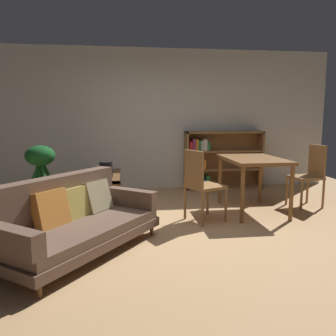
# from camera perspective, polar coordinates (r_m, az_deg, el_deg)

# --- Properties ---
(ground_plane) EXTENTS (8.16, 8.16, 0.00)m
(ground_plane) POSITION_cam_1_polar(r_m,az_deg,el_deg) (4.23, 2.77, -10.71)
(ground_plane) COLOR tan
(back_wall_panel) EXTENTS (6.80, 0.10, 2.70)m
(back_wall_panel) POSITION_cam_1_polar(r_m,az_deg,el_deg) (6.67, -1.35, 8.15)
(back_wall_panel) COLOR silver
(back_wall_panel) RESTS_ON ground_plane
(fabric_couch) EXTENTS (1.77, 1.95, 0.77)m
(fabric_couch) POSITION_cam_1_polar(r_m,az_deg,el_deg) (3.71, -15.95, -8.29)
(fabric_couch) COLOR brown
(fabric_couch) RESTS_ON ground_plane
(media_console) EXTENTS (0.39, 1.17, 0.53)m
(media_console) POSITION_cam_1_polar(r_m,az_deg,el_deg) (5.27, -10.14, -4.01)
(media_console) COLOR brown
(media_console) RESTS_ON ground_plane
(open_laptop) EXTENTS (0.46, 0.37, 0.07)m
(open_laptop) POSITION_cam_1_polar(r_m,az_deg,el_deg) (5.34, -11.31, -0.69)
(open_laptop) COLOR #333338
(open_laptop) RESTS_ON media_console
(desk_speaker) EXTENTS (0.19, 0.19, 0.23)m
(desk_speaker) POSITION_cam_1_polar(r_m,az_deg,el_deg) (4.95, -10.43, -0.25)
(desk_speaker) COLOR black
(desk_speaker) RESTS_ON media_console
(potted_floor_plant) EXTENTS (0.48, 0.57, 0.97)m
(potted_floor_plant) POSITION_cam_1_polar(r_m,az_deg,el_deg) (5.54, -20.73, 0.10)
(potted_floor_plant) COLOR #9E9389
(potted_floor_plant) RESTS_ON ground_plane
(dining_table) EXTENTS (0.79, 1.16, 0.81)m
(dining_table) POSITION_cam_1_polar(r_m,az_deg,el_deg) (5.12, 14.21, 0.63)
(dining_table) COLOR brown
(dining_table) RESTS_ON ground_plane
(dining_chair_near) EXTENTS (0.57, 0.57, 0.97)m
(dining_chair_near) POSITION_cam_1_polar(r_m,az_deg,el_deg) (4.52, 5.57, -2.37)
(dining_chair_near) COLOR olive
(dining_chair_near) RESTS_ON ground_plane
(dining_chair_far) EXTENTS (0.50, 0.46, 0.97)m
(dining_chair_far) POSITION_cam_1_polar(r_m,az_deg,el_deg) (5.75, 22.90, -0.75)
(dining_chair_far) COLOR olive
(dining_chair_far) RESTS_ON ground_plane
(bookshelf) EXTENTS (1.54, 0.33, 1.13)m
(bookshelf) POSITION_cam_1_polar(r_m,az_deg,el_deg) (6.75, 8.25, 1.22)
(bookshelf) COLOR olive
(bookshelf) RESTS_ON ground_plane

